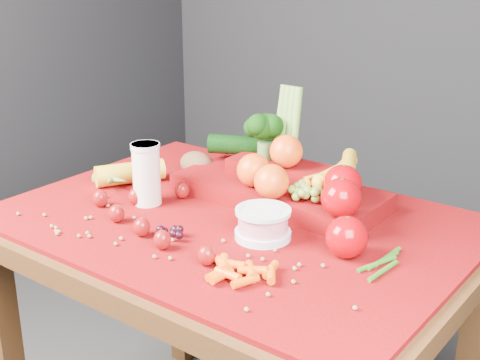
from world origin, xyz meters
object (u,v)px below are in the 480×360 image
Objects in this scene: table at (235,260)px; yogurt_bowl at (263,223)px; milk_glass at (146,172)px; produce_mound at (289,180)px.

yogurt_bowl is at bearing -22.98° from table.
table is 0.30m from milk_glass.
yogurt_bowl reaches higher than table.
milk_glass is at bearing -178.70° from yogurt_bowl.
table is at bearing 13.97° from milk_glass.
produce_mound reaches higher than milk_glass.
milk_glass is at bearing -143.49° from produce_mound.
yogurt_bowl is 0.21m from produce_mound.
produce_mound is (-0.06, 0.20, 0.03)m from yogurt_bowl.
table is 1.86× the size of produce_mound.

